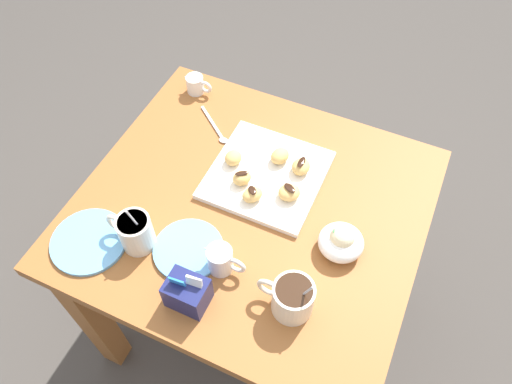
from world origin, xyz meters
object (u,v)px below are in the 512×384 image
beignet_3 (233,158)px  beignet_2 (280,156)px  beignet_0 (289,192)px  beignet_4 (253,195)px  coffee_mug_cream_left (292,297)px  coffee_mug_cream_right (135,231)px  saucer_sky_right (89,241)px  beignet_5 (301,167)px  pastry_plate_square (268,175)px  cream_pitcher_white (221,259)px  sugar_caddy (188,293)px  ice_cream_bowl (341,241)px  beignet_1 (242,178)px  chocolate_sauce_pitcher (195,84)px  saucer_sky_left (188,250)px  dining_table (251,234)px

beignet_3 → beignet_2: bearing=-152.8°
beignet_0 → beignet_4: bearing=29.6°
beignet_4 → coffee_mug_cream_left: bearing=131.1°
coffee_mug_cream_right → saucer_sky_right: (0.11, 0.05, -0.05)m
beignet_5 → pastry_plate_square: bearing=30.0°
beignet_3 → cream_pitcher_white: bearing=110.7°
beignet_0 → sugar_caddy: bearing=74.1°
coffee_mug_cream_left → saucer_sky_right: (0.51, 0.05, -0.04)m
sugar_caddy → ice_cream_bowl: (-0.26, -0.27, -0.01)m
beignet_1 → beignet_3: 0.07m
saucer_sky_right → coffee_mug_cream_left: bearing=-174.4°
beignet_0 → beignet_2: bearing=-55.9°
chocolate_sauce_pitcher → beignet_1: chocolate_sauce_pitcher is taller
saucer_sky_left → beignet_0: beignet_0 is taller
cream_pitcher_white → ice_cream_bowl: bearing=-145.6°
ice_cream_bowl → beignet_2: (0.23, -0.18, -0.00)m
saucer_sky_left → beignet_1: (-0.03, -0.23, 0.03)m
beignet_4 → dining_table: bearing=74.1°
beignet_1 → beignet_2: size_ratio=0.91×
coffee_mug_cream_right → chocolate_sauce_pitcher: bearing=-76.4°
beignet_3 → chocolate_sauce_pitcher: bearing=-42.9°
dining_table → chocolate_sauce_pitcher: chocolate_sauce_pitcher is taller
ice_cream_bowl → beignet_1: ice_cream_bowl is taller
chocolate_sauce_pitcher → beignet_0: bearing=147.8°
saucer_sky_right → beignet_0: beignet_0 is taller
beignet_2 → beignet_3: (0.11, 0.06, -0.00)m
pastry_plate_square → beignet_2: (-0.01, -0.05, 0.03)m
cream_pitcher_white → beignet_3: (0.11, -0.29, -0.01)m
cream_pitcher_white → coffee_mug_cream_left: bearing=172.7°
beignet_5 → coffee_mug_cream_right: bearing=51.9°
ice_cream_bowl → chocolate_sauce_pitcher: (0.57, -0.34, -0.00)m
sugar_caddy → ice_cream_bowl: bearing=-134.8°
beignet_3 → pastry_plate_square: bearing=-178.2°
coffee_mug_cream_right → beignet_5: bearing=-128.1°
saucer_sky_right → beignet_0: size_ratio=3.30×
beignet_3 → beignet_5: (-0.17, -0.05, -0.00)m
pastry_plate_square → coffee_mug_cream_right: (0.20, 0.31, 0.04)m
beignet_3 → beignet_5: size_ratio=0.90×
beignet_2 → cream_pitcher_white: bearing=89.6°
sugar_caddy → ice_cream_bowl: 0.37m
coffee_mug_cream_right → beignet_2: bearing=-120.5°
beignet_4 → saucer_sky_right: bearing=40.9°
coffee_mug_cream_left → beignet_2: 0.41m
cream_pitcher_white → sugar_caddy: sugar_caddy is taller
beignet_0 → beignet_2: beignet_2 is taller
coffee_mug_cream_left → beignet_5: coffee_mug_cream_left is taller
pastry_plate_square → coffee_mug_cream_left: (-0.19, 0.31, 0.04)m
coffee_mug_cream_right → saucer_sky_right: size_ratio=0.80×
cream_pitcher_white → saucer_sky_right: 0.33m
coffee_mug_cream_right → beignet_3: 0.33m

